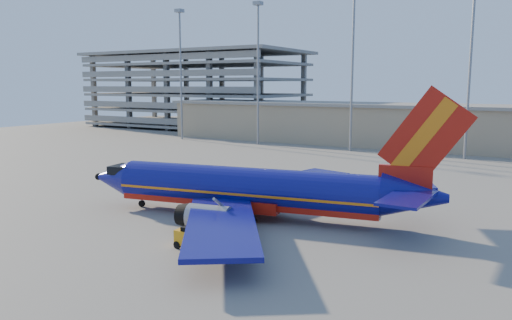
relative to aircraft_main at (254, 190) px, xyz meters
The scene contains 6 objects.
ground 5.91m from the aircraft_main, 134.85° to the left, with size 220.00×220.00×0.00m, color slate.
terminal_building 62.10m from the aircraft_main, 84.21° to the left, with size 122.00×16.00×8.50m.
parking_garage 102.27m from the aircraft_main, 130.19° to the left, with size 62.00×32.00×21.40m.
light_mast_row 51.97m from the aircraft_main, 88.55° to the left, with size 101.60×1.60×28.65m.
aircraft_main is the anchor object (origin of this frame).
baggage_tug 10.17m from the aircraft_main, 87.61° to the right, with size 2.40×1.46×1.72m.
Camera 1 is at (26.87, -42.64, 12.32)m, focal length 35.00 mm.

